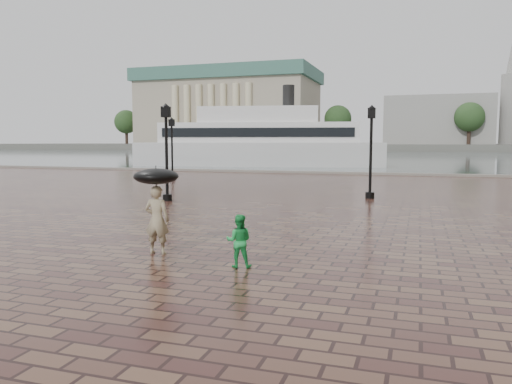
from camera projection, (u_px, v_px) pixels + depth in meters
ground at (191, 255)px, 12.23m from camera, size 300.00×300.00×0.00m
harbour_water at (392, 156)px, 99.23m from camera, size 240.00×240.00×0.00m
quay_edge at (354, 174)px, 42.49m from camera, size 80.00×0.60×0.30m
far_shore at (403, 147)px, 163.42m from camera, size 300.00×60.00×2.00m
museum at (229, 108)px, 164.59m from camera, size 57.00×32.50×26.00m
far_trees at (401, 118)px, 141.78m from camera, size 188.00×8.00×13.50m
street_lamps at (228, 150)px, 28.05m from camera, size 15.44×12.44×4.40m
adult_pedestrian at (157, 220)px, 12.30m from camera, size 0.66×0.47×1.71m
child_pedestrian at (239, 241)px, 11.02m from camera, size 0.66×0.57×1.18m
ferry_near at (259, 142)px, 57.30m from camera, size 28.61×11.97×9.13m
umbrella at (156, 176)px, 12.19m from camera, size 1.10×1.10×1.15m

